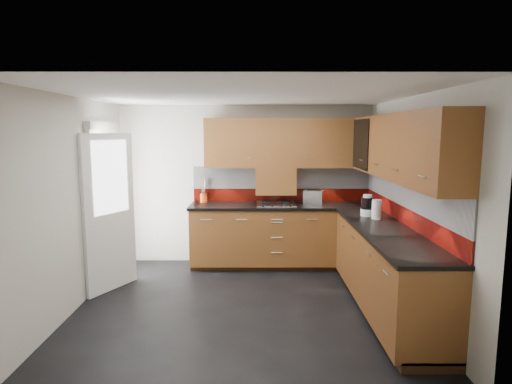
{
  "coord_description": "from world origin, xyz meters",
  "views": [
    {
      "loc": [
        0.14,
        -4.71,
        2.01
      ],
      "look_at": [
        0.15,
        0.65,
        1.25
      ],
      "focal_mm": 30.0,
      "sensor_mm": 36.0,
      "label": 1
    }
  ],
  "objects_px": {
    "gas_hob": "(276,204)",
    "toaster": "(314,197)",
    "food_processor": "(367,206)",
    "utensil_pot": "(204,196)"
  },
  "relations": [
    {
      "from": "utensil_pot",
      "to": "food_processor",
      "type": "relative_size",
      "value": 1.39
    },
    {
      "from": "gas_hob",
      "to": "toaster",
      "type": "xyz_separation_m",
      "value": [
        0.57,
        0.11,
        0.08
      ]
    },
    {
      "from": "utensil_pot",
      "to": "food_processor",
      "type": "distance_m",
      "value": 2.46
    },
    {
      "from": "gas_hob",
      "to": "utensil_pot",
      "type": "distance_m",
      "value": 1.12
    },
    {
      "from": "gas_hob",
      "to": "utensil_pot",
      "type": "height_order",
      "value": "utensil_pot"
    },
    {
      "from": "toaster",
      "to": "food_processor",
      "type": "height_order",
      "value": "food_processor"
    },
    {
      "from": "toaster",
      "to": "food_processor",
      "type": "xyz_separation_m",
      "value": [
        0.55,
        -0.93,
        0.03
      ]
    },
    {
      "from": "gas_hob",
      "to": "utensil_pot",
      "type": "relative_size",
      "value": 1.49
    },
    {
      "from": "gas_hob",
      "to": "utensil_pot",
      "type": "xyz_separation_m",
      "value": [
        -1.09,
        0.24,
        0.07
      ]
    },
    {
      "from": "food_processor",
      "to": "utensil_pot",
      "type": "bearing_deg",
      "value": 154.39
    }
  ]
}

